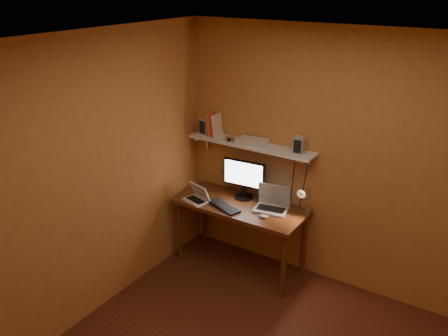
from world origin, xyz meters
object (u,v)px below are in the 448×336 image
Objects in this scene: desk_lamp at (305,197)px; router at (253,142)px; keyboard at (224,206)px; laptop at (272,203)px; speaker_right at (299,145)px; shelf_camera at (230,139)px; mouse at (264,216)px; wall_shelf at (251,145)px; monitor at (244,177)px; desk at (240,212)px; netbook at (197,196)px; speaker_left at (205,126)px.

router reaches higher than desk_lamp.
keyboard is at bearing -112.51° from router.
speaker_right is (0.21, 0.10, 0.64)m from laptop.
shelf_camera is (-0.54, 0.02, 0.59)m from laptop.
mouse reaches higher than keyboard.
wall_shelf is 0.77m from desk_lamp.
desk_lamp is 1.22× the size of router.
monitor is 2.88× the size of speaker_right.
wall_shelf reaches higher than desk.
mouse is 0.96× the size of shelf_camera.
monitor is 1.58× the size of netbook.
laptop is 0.80m from netbook.
desk_lamp is at bearing 0.70° from shelf_camera.
keyboard is at bearing 170.71° from mouse.
monitor is (-0.06, 0.16, 0.33)m from desk.
desk_lamp is at bearing -5.81° from router.
desk_lamp is at bearing 37.88° from keyboard.
desk is 0.37m from monitor.
desk is 0.98m from speaker_right.
laptop is 3.77× the size of shelf_camera.
desk is at bearing 148.13° from mouse.
desk is 8.42× the size of speaker_right.
speaker_right is (0.53, 0.01, 0.10)m from wall_shelf.
desk_lamp is (0.31, 0.25, 0.19)m from mouse.
monitor is 0.42m from laptop.
keyboard is 1.09× the size of desk_lamp.
speaker_right reaches higher than desk_lamp.
laptop reaches higher than netbook.
monitor is at bearing 177.94° from speaker_right.
netbook is at bearing -59.43° from speaker_left.
wall_shelf reaches higher than desk_lamp.
keyboard is 0.47m from mouse.
desk is 4.57× the size of router.
mouse is at bearing -93.56° from laptop.
monitor is 0.54m from netbook.
shelf_camera is at bearing 151.52° from desk.
desk is 0.21m from keyboard.
wall_shelf is 0.37m from monitor.
monitor is at bearing -160.81° from router.
router is at bearing 175.39° from speaker_right.
mouse is 0.44m from desk_lamp.
shelf_camera is at bearing 128.21° from keyboard.
monitor is 2.66× the size of speaker_left.
speaker_left is at bearing 179.09° from router.
router is at bearing 14.44° from monitor.
wall_shelf is at bearing 20.28° from shelf_camera.
shelf_camera is (-0.09, 0.26, 0.64)m from keyboard.
speaker_left is 0.59× the size of router.
wall_shelf reaches higher than monitor.
mouse is at bearing -141.15° from desk_lamp.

